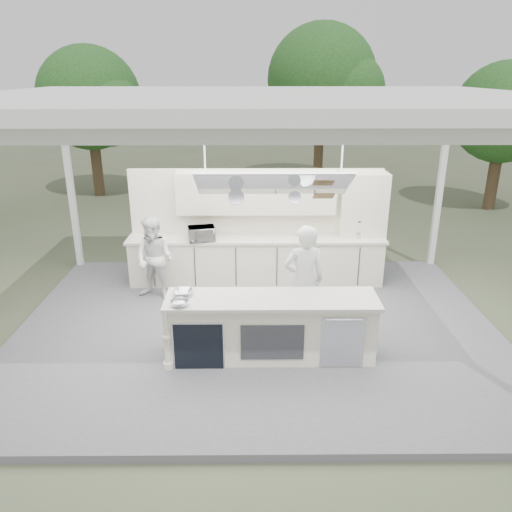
{
  "coord_description": "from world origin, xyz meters",
  "views": [
    {
      "loc": [
        -0.08,
        -7.45,
        4.17
      ],
      "look_at": [
        -0.02,
        0.4,
        1.23
      ],
      "focal_mm": 35.0,
      "sensor_mm": 36.0,
      "label": 1
    }
  ],
  "objects_px": {
    "demo_island": "(270,327)",
    "sous_chef": "(155,259)",
    "back_counter": "(256,259)",
    "head_chef": "(304,281)"
  },
  "relations": [
    {
      "from": "sous_chef",
      "to": "demo_island",
      "type": "bearing_deg",
      "value": -24.72
    },
    {
      "from": "back_counter",
      "to": "demo_island",
      "type": "bearing_deg",
      "value": -86.37
    },
    {
      "from": "sous_chef",
      "to": "back_counter",
      "type": "bearing_deg",
      "value": 41.92
    },
    {
      "from": "back_counter",
      "to": "head_chef",
      "type": "bearing_deg",
      "value": -70.85
    },
    {
      "from": "demo_island",
      "to": "sous_chef",
      "type": "height_order",
      "value": "sous_chef"
    },
    {
      "from": "back_counter",
      "to": "head_chef",
      "type": "distance_m",
      "value": 2.28
    },
    {
      "from": "demo_island",
      "to": "head_chef",
      "type": "relative_size",
      "value": 1.69
    },
    {
      "from": "back_counter",
      "to": "head_chef",
      "type": "height_order",
      "value": "head_chef"
    },
    {
      "from": "head_chef",
      "to": "sous_chef",
      "type": "xyz_separation_m",
      "value": [
        -2.62,
        1.36,
        -0.14
      ]
    },
    {
      "from": "head_chef",
      "to": "sous_chef",
      "type": "distance_m",
      "value": 2.95
    }
  ]
}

